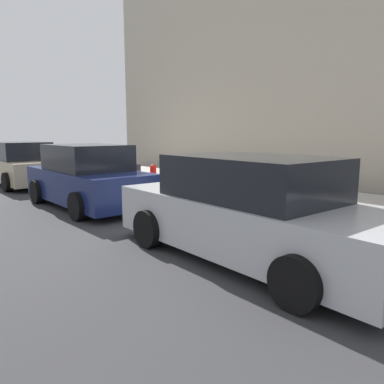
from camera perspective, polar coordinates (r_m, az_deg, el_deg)
The scene contains 19 objects.
ground_plane at distance 10.09m, azimuth -2.83°, elevation -1.94°, with size 40.00×40.00×0.00m, color #333335.
sidewalk_curb at distance 11.77m, azimuth 6.74°, elevation -0.05°, with size 18.00×5.00×0.14m, color #ADA89E.
building_facade_sidewalk_side at distance 16.07m, azimuth 19.97°, elevation 21.53°, with size 24.00×3.00×11.06m, color #B2A893.
suitcase_teal_0 at distance 8.16m, azimuth 17.86°, elevation -1.49°, with size 0.37×0.20×0.98m.
suitcase_maroon_1 at distance 8.49m, azimuth 15.26°, elevation -1.03°, with size 0.50×0.26×0.90m.
suitcase_black_2 at distance 8.73m, azimuth 11.95°, elevation -0.43°, with size 0.48×0.21×0.99m.
suitcase_olive_3 at distance 9.07m, azimuth 9.30°, elevation -0.71°, with size 0.45×0.23×0.77m.
suitcase_navy_4 at distance 9.40m, azimuth 7.12°, elevation -0.23°, with size 0.40×0.24×0.82m.
suitcase_red_5 at distance 9.66m, azimuth 4.83°, elevation 0.28°, with size 0.39×0.22×0.86m.
suitcase_silver_6 at distance 10.00m, azimuth 3.07°, elevation 0.86°, with size 0.40×0.24×0.93m.
suitcase_teal_7 at distance 10.36m, azimuth 1.10°, elevation 1.06°, with size 0.49×0.20×0.74m.
suitcase_maroon_8 at distance 10.75m, azimuth -0.56°, elevation 1.45°, with size 0.37×0.21×1.03m.
suitcase_black_9 at distance 11.11m, azimuth -2.24°, elevation 1.17°, with size 0.46×0.26×0.80m.
suitcase_olive_10 at distance 11.53m, azimuth -3.51°, elevation 1.92°, with size 0.42×0.22×0.91m.
fire_hydrant at distance 12.13m, azimuth -5.92°, elevation 2.49°, with size 0.39×0.21×0.77m.
bollard_post at distance 12.56m, azimuth -8.11°, elevation 2.54°, with size 0.15×0.15×0.75m, color #333338.
parked_car_silver_0 at distance 5.74m, azimuth 8.87°, elevation -2.96°, with size 4.84×2.12×1.58m.
parked_car_navy_1 at distance 10.08m, azimuth -15.59°, elevation 2.07°, with size 4.30×2.02×1.62m.
parked_car_beige_2 at distance 15.02m, azimuth -24.45°, elevation 3.75°, with size 4.28×2.01×1.58m.
Camera 1 is at (-7.76, 6.15, 1.93)m, focal length 35.01 mm.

